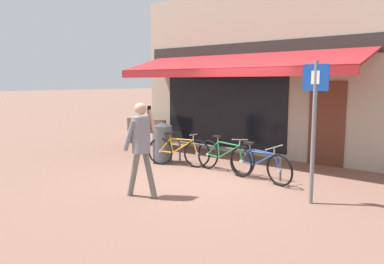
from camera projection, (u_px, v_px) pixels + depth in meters
name	position (u px, v px, depth m)	size (l,w,h in m)	color
ground_plane	(209.00, 178.00, 8.14)	(160.00, 160.00, 0.00)	brown
shop_front	(272.00, 73.00, 11.67)	(7.69, 4.65, 4.70)	tan
bike_rack_rail	(225.00, 152.00, 8.74)	(2.92, 0.04, 0.57)	#47494F
bicycle_orange	(178.00, 151.00, 9.29)	(1.61, 0.74, 0.83)	black
bicycle_green	(224.00, 156.00, 8.62)	(1.77, 0.52, 0.86)	black
bicycle_blue	(259.00, 164.00, 7.89)	(1.72, 0.63, 0.82)	black
pedestrian_adult	(141.00, 139.00, 6.69)	(0.59, 0.54, 1.73)	slate
litter_bin	(162.00, 142.00, 9.67)	(0.52, 0.52, 1.05)	#515459
parking_sign	(314.00, 118.00, 6.26)	(0.44, 0.07, 2.44)	slate
park_bench	(149.00, 131.00, 12.39)	(1.64, 0.63, 0.87)	brown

